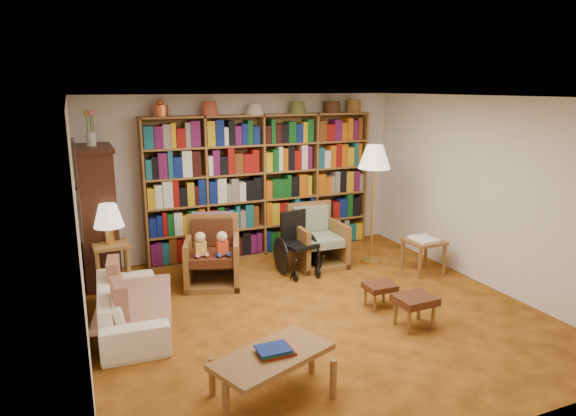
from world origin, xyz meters
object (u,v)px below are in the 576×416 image
wheelchair (297,245)px  coffee_table (272,359)px  footstool_a (380,288)px  side_table_lamp (112,257)px  floor_lamp (374,162)px  sofa (130,306)px  footstool_b (415,302)px  armchair_sage (315,241)px  armchair_leather (211,256)px  side_table_papers (424,245)px

wheelchair → coffee_table: size_ratio=0.76×
footstool_a → coffee_table: coffee_table is taller
side_table_lamp → footstool_a: bearing=-29.3°
wheelchair → floor_lamp: floor_lamp is taller
sofa → side_table_lamp: bearing=8.3°
footstool_b → coffee_table: 2.03m
armchair_sage → sofa: bearing=-158.3°
wheelchair → coffee_table: 3.08m
armchair_sage → coffee_table: 3.48m
sofa → footstool_b: 3.15m
sofa → armchair_sage: size_ratio=1.90×
floor_lamp → wheelchair: bearing=177.4°
sofa → armchair_sage: (2.81, 1.12, 0.09)m
coffee_table → footstool_b: bearing=18.0°
footstool_a → coffee_table: bearing=-146.7°
side_table_lamp → armchair_sage: (2.91, 0.10, -0.17)m
armchair_leather → wheelchair: (1.23, -0.09, 0.02)m
sofa → coffee_table: size_ratio=1.48×
side_table_lamp → footstool_a: side_table_lamp is taller
side_table_lamp → armchair_sage: armchair_sage is taller
armchair_sage → footstool_a: bearing=-89.2°
sofa → floor_lamp: 3.92m
footstool_a → armchair_sage: bearing=90.8°
armchair_sage → coffee_table: armchair_sage is taller
sofa → armchair_sage: bearing=-65.7°
floor_lamp → side_table_papers: 1.39m
footstool_b → armchair_leather: bearing=128.4°
side_table_papers → floor_lamp: bearing=124.6°
side_table_lamp → wheelchair: wheelchair is taller
armchair_leather → floor_lamp: floor_lamp is taller
side_table_lamp → side_table_papers: side_table_lamp is taller
armchair_sage → side_table_lamp: bearing=-178.0°
armchair_sage → wheelchair: armchair_sage is taller
sofa → floor_lamp: (3.61, 0.83, 1.29)m
side_table_lamp → wheelchair: (2.50, -0.13, -0.11)m
side_table_papers → footstool_b: size_ratio=1.16×
side_table_lamp → footstool_a: size_ratio=1.92×
sofa → coffee_table: 2.09m
armchair_sage → footstool_a: armchair_sage is taller
sofa → armchair_leather: (1.17, 0.97, 0.13)m
footstool_b → coffee_table: bearing=-162.0°
footstool_a → sofa: bearing=167.5°
armchair_sage → side_table_papers: armchair_sage is taller
footstool_a → footstool_b: size_ratio=0.81×
armchair_sage → footstool_a: 1.75m
armchair_leather → wheelchair: bearing=-4.2°
wheelchair → footstool_a: size_ratio=2.44×
wheelchair → footstool_b: bearing=-76.5°
coffee_table → sofa: bearing=117.8°
armchair_leather → wheelchair: armchair_leather is taller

